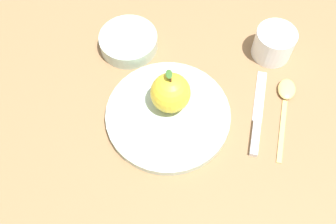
{
  "coord_description": "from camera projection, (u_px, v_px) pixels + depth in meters",
  "views": [
    {
      "loc": [
        -0.32,
        0.12,
        0.62
      ],
      "look_at": [
        -0.01,
        0.03,
        0.02
      ],
      "focal_mm": 39.67,
      "sensor_mm": 36.0,
      "label": 1
    }
  ],
  "objects": [
    {
      "name": "ground_plane",
      "position": [
        183.0,
        110.0,
        0.71
      ],
      "size": [
        2.4,
        2.4,
        0.0
      ],
      "primitive_type": "plane",
      "color": "olive"
    },
    {
      "name": "spoon",
      "position": [
        286.0,
        98.0,
        0.71
      ],
      "size": [
        0.17,
        0.11,
        0.01
      ],
      "color": "#D8B766",
      "rests_on": "ground_plane"
    },
    {
      "name": "dinner_plate",
      "position": [
        168.0,
        115.0,
        0.69
      ],
      "size": [
        0.23,
        0.23,
        0.02
      ],
      "color": "#B2C6B2",
      "rests_on": "ground_plane"
    },
    {
      "name": "cup",
      "position": [
        274.0,
        42.0,
        0.74
      ],
      "size": [
        0.08,
        0.08,
        0.06
      ],
      "color": "white",
      "rests_on": "ground_plane"
    },
    {
      "name": "knife",
      "position": [
        257.0,
        119.0,
        0.69
      ],
      "size": [
        0.17,
        0.1,
        0.01
      ],
      "color": "silver",
      "rests_on": "ground_plane"
    },
    {
      "name": "apple",
      "position": [
        170.0,
        93.0,
        0.66
      ],
      "size": [
        0.07,
        0.07,
        0.09
      ],
      "color": "gold",
      "rests_on": "dinner_plate"
    },
    {
      "name": "side_bowl",
      "position": [
        128.0,
        41.0,
        0.76
      ],
      "size": [
        0.12,
        0.12,
        0.03
      ],
      "color": "#B2C6B2",
      "rests_on": "ground_plane"
    }
  ]
}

